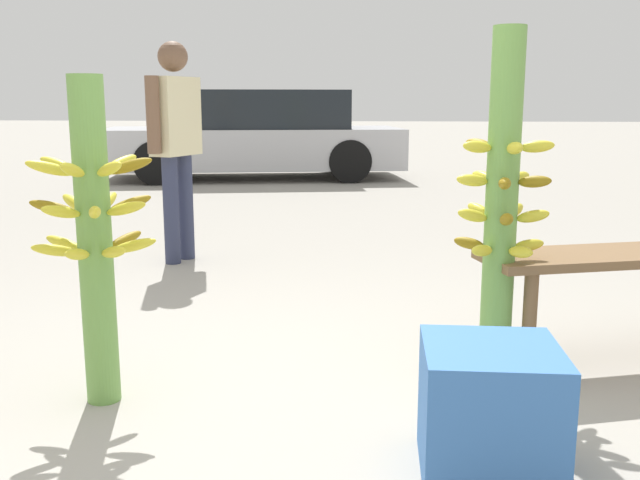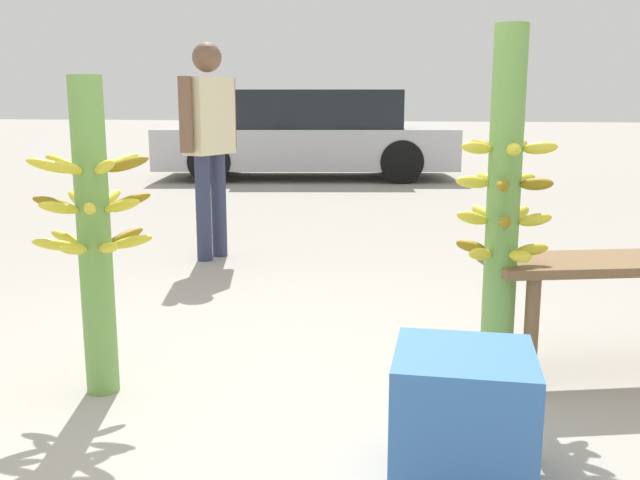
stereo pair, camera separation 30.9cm
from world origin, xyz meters
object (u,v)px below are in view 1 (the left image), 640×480
at_px(vendor_person, 176,133).
at_px(banana_stalk_center, 501,206).
at_px(banana_stalk_left, 94,235).
at_px(produce_crate, 489,411).
at_px(parked_car, 257,136).

bearing_deg(vendor_person, banana_stalk_center, 62.86).
height_order(banana_stalk_left, banana_stalk_center, banana_stalk_center).
xyz_separation_m(banana_stalk_center, produce_crate, (-0.15, -0.85, -0.54)).
bearing_deg(parked_car, vendor_person, 173.74).
height_order(banana_stalk_left, vendor_person, vendor_person).
bearing_deg(produce_crate, parked_car, 104.29).
xyz_separation_m(banana_stalk_left, banana_stalk_center, (1.60, 0.39, 0.08)).
bearing_deg(vendor_person, banana_stalk_left, 28.49).
bearing_deg(vendor_person, produce_crate, 51.49).
bearing_deg(vendor_person, parked_car, -156.36).
xyz_separation_m(banana_stalk_center, vendor_person, (-1.99, 2.12, 0.21)).
relative_size(banana_stalk_left, banana_stalk_center, 0.87).
bearing_deg(produce_crate, banana_stalk_left, 162.57).
xyz_separation_m(vendor_person, produce_crate, (1.84, -2.97, -0.74)).
bearing_deg(banana_stalk_center, vendor_person, 133.17).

